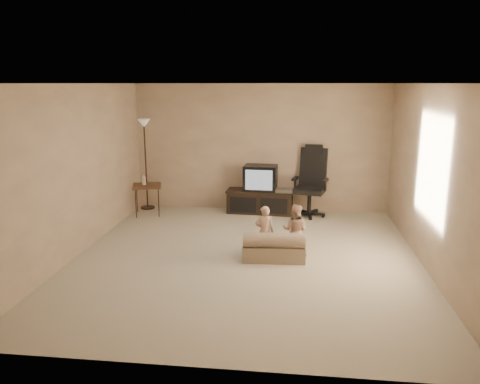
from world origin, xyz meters
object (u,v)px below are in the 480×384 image
object	(u,v)px
tv_stand	(260,193)
child_sofa	(274,248)
side_table	(147,186)
office_chair	(311,191)
floor_lamp	(145,144)
toddler_left	(264,231)
toddler_right	(295,230)

from	to	relation	value
tv_stand	child_sofa	size ratio (longest dim) A/B	1.46
tv_stand	side_table	size ratio (longest dim) A/B	1.69
tv_stand	office_chair	bearing A→B (deg)	0.14
tv_stand	floor_lamp	world-z (taller)	floor_lamp
child_sofa	floor_lamp	bearing A→B (deg)	133.23
toddler_left	toddler_right	bearing A→B (deg)	-171.31
tv_stand	toddler_right	world-z (taller)	tv_stand
office_chair	side_table	size ratio (longest dim) A/B	1.70
side_table	toddler_right	distance (m)	3.44
tv_stand	child_sofa	world-z (taller)	tv_stand
office_chair	side_table	world-z (taller)	office_chair
tv_stand	toddler_left	xyz separation A→B (m)	(0.24, -2.39, -0.01)
office_chair	toddler_left	bearing A→B (deg)	-93.30
toddler_right	toddler_left	bearing A→B (deg)	25.24
side_table	floor_lamp	size ratio (longest dim) A/B	0.44
side_table	toddler_left	bearing A→B (deg)	-39.71
child_sofa	toddler_right	world-z (taller)	toddler_right
child_sofa	toddler_right	size ratio (longest dim) A/B	1.17
tv_stand	toddler_right	xyz separation A→B (m)	(0.68, -2.30, -0.00)
office_chair	toddler_right	xyz separation A→B (m)	(-0.29, -2.25, -0.09)
office_chair	floor_lamp	bearing A→B (deg)	-167.88
side_table	toddler_right	bearing A→B (deg)	-33.85
toddler_left	toddler_right	xyz separation A→B (m)	(0.44, 0.09, 0.01)
side_table	toddler_right	size ratio (longest dim) A/B	1.01
office_chair	toddler_right	size ratio (longest dim) A/B	1.73
tv_stand	office_chair	world-z (taller)	office_chair
floor_lamp	child_sofa	size ratio (longest dim) A/B	1.97
tv_stand	child_sofa	xyz separation A→B (m)	(0.38, -2.51, -0.22)
floor_lamp	toddler_left	xyz separation A→B (m)	(2.56, -2.45, -0.94)
toddler_left	side_table	bearing A→B (deg)	-42.37
office_chair	toddler_right	bearing A→B (deg)	-83.25
floor_lamp	toddler_right	size ratio (longest dim) A/B	2.31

